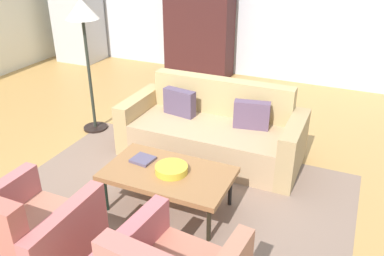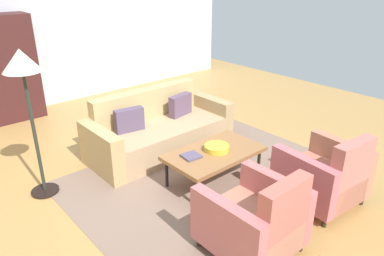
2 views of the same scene
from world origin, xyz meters
name	(u,v)px [view 2 (image 2 of 2)]	position (x,y,z in m)	size (l,w,h in m)	color
ground_plane	(163,174)	(0.00, 0.00, 0.00)	(10.41, 10.41, 0.00)	#B8894A
wall_back	(41,32)	(0.00, 3.66, 1.40)	(8.67, 0.12, 2.80)	silver
area_rug	(211,178)	(0.39, -0.50, 0.00)	(3.40, 2.60, 0.01)	#846A5A
couch	(157,131)	(0.39, 0.63, 0.29)	(2.10, 0.90, 0.86)	tan
coffee_table	(214,154)	(0.39, -0.55, 0.38)	(1.20, 0.70, 0.41)	black
armchair_left	(257,222)	(-0.21, -1.72, 0.34)	(0.80, 0.80, 0.88)	#372820
armchair_right	(326,177)	(0.98, -1.72, 0.34)	(0.87, 0.87, 0.88)	#2F1C23
fruit_bowl	(217,148)	(0.43, -0.55, 0.45)	(0.31, 0.31, 0.07)	gold
book_stack	(191,156)	(0.08, -0.48, 0.43)	(0.22, 0.21, 0.03)	#564C66
floor_lamp	(23,75)	(-1.32, 0.59, 1.44)	(0.40, 0.40, 1.72)	black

